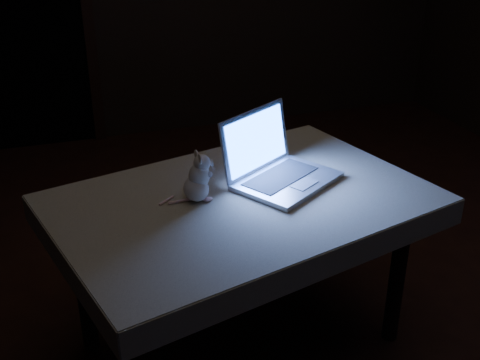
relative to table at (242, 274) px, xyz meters
name	(u,v)px	position (x,y,z in m)	size (l,w,h in m)	color
floor	(297,312)	(0.31, 0.11, -0.35)	(5.00, 5.00, 0.00)	black
doorway	(13,2)	(-0.79, 2.61, 0.72)	(1.06, 0.36, 2.13)	black
table	(242,274)	(0.00, 0.00, 0.00)	(1.30, 0.84, 0.70)	black
tablecloth	(234,203)	(-0.02, 0.05, 0.31)	(1.41, 0.94, 0.10)	#BFB99F
laptop	(289,152)	(0.21, 0.05, 0.49)	(0.40, 0.35, 0.27)	#ABACB0
plush_mouse	(196,177)	(-0.17, 0.03, 0.45)	(0.14, 0.14, 0.19)	white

